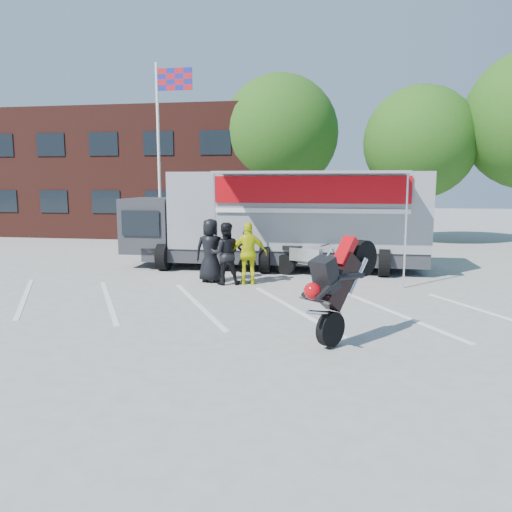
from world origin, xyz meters
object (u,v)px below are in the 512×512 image
(parked_motorcycle, at_px, (307,277))
(spectator_leather_b, at_px, (247,256))
(spectator_leather_c, at_px, (225,254))
(spectator_leather_a, at_px, (211,250))
(flagpole, at_px, (164,134))
(tree_left, at_px, (280,134))
(stunt_bike_rider, at_px, (354,339))
(tree_mid, at_px, (420,143))
(transporter_truck, at_px, (283,268))
(spectator_hivis, at_px, (249,254))

(parked_motorcycle, height_order, spectator_leather_b, spectator_leather_b)
(spectator_leather_c, bearing_deg, spectator_leather_b, -155.77)
(spectator_leather_a, bearing_deg, flagpole, -60.69)
(tree_left, relative_size, stunt_bike_rider, 3.93)
(tree_mid, bearing_deg, tree_left, 171.87)
(flagpole, height_order, spectator_leather_a, flagpole)
(transporter_truck, relative_size, spectator_leather_b, 6.52)
(flagpole, relative_size, tree_mid, 1.04)
(spectator_leather_c, bearing_deg, tree_mid, -137.93)
(flagpole, relative_size, stunt_bike_rider, 3.64)
(spectator_leather_b, distance_m, spectator_hivis, 0.40)
(flagpole, distance_m, spectator_leather_b, 8.71)
(flagpole, height_order, stunt_bike_rider, flagpole)
(tree_mid, height_order, parked_motorcycle, tree_mid)
(spectator_leather_a, relative_size, spectator_leather_c, 1.05)
(flagpole, height_order, transporter_truck, flagpole)
(stunt_bike_rider, bearing_deg, spectator_leather_c, 165.45)
(spectator_leather_b, bearing_deg, stunt_bike_rider, 105.95)
(stunt_bike_rider, relative_size, spectator_leather_a, 1.12)
(stunt_bike_rider, bearing_deg, tree_mid, 115.83)
(spectator_leather_b, height_order, spectator_leather_c, spectator_leather_c)
(flagpole, height_order, parked_motorcycle, flagpole)
(flagpole, bearing_deg, transporter_truck, -31.48)
(tree_left, height_order, transporter_truck, tree_left)
(tree_left, relative_size, spectator_leather_b, 5.30)
(transporter_truck, distance_m, spectator_hivis, 3.15)
(flagpole, distance_m, transporter_truck, 8.23)
(tree_left, bearing_deg, spectator_leather_a, -92.86)
(flagpole, xyz_separation_m, stunt_bike_rider, (7.85, -11.21, -5.05))
(transporter_truck, distance_m, spectator_leather_a, 3.50)
(flagpole, bearing_deg, tree_mid, 23.97)
(tree_left, distance_m, parked_motorcycle, 12.38)
(transporter_truck, bearing_deg, spectator_leather_a, -125.12)
(spectator_leather_a, xyz_separation_m, spectator_leather_c, (0.52, -0.28, -0.04))
(spectator_leather_a, bearing_deg, stunt_bike_rider, 128.63)
(transporter_truck, relative_size, spectator_hivis, 5.70)
(flagpole, relative_size, transporter_truck, 0.75)
(tree_mid, bearing_deg, stunt_bike_rider, -101.83)
(flagpole, xyz_separation_m, spectator_leather_b, (4.73, -5.96, -4.24))
(parked_motorcycle, height_order, spectator_hivis, spectator_hivis)
(flagpole, xyz_separation_m, tree_left, (4.24, 6.00, 0.51))
(tree_left, xyz_separation_m, tree_mid, (7.00, -1.00, -0.62))
(parked_motorcycle, distance_m, spectator_leather_a, 3.31)
(parked_motorcycle, xyz_separation_m, spectator_leather_a, (-2.87, -1.34, 0.98))
(spectator_leather_b, bearing_deg, flagpole, -66.41)
(tree_mid, distance_m, stunt_bike_rider, 17.29)
(parked_motorcycle, bearing_deg, spectator_hivis, 152.39)
(spectator_leather_a, bearing_deg, parked_motorcycle, -156.16)
(tree_left, relative_size, spectator_leather_a, 4.42)
(stunt_bike_rider, bearing_deg, parked_motorcycle, 139.57)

